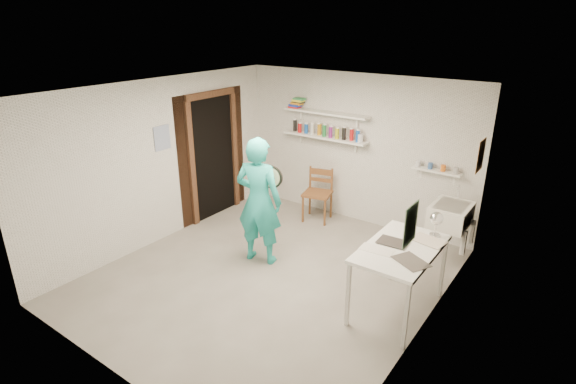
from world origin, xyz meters
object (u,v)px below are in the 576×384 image
Objects in this scene: belfast_sink at (450,215)px; wall_clock at (271,177)px; wooden_chair at (317,194)px; work_table at (398,279)px; man at (259,201)px; desk_lamp at (437,218)px.

belfast_sink is 2.46m from wall_clock.
wooden_chair reaches higher than work_table.
wall_clock is at bearing -117.27° from man.
wall_clock reaches higher than belfast_sink.
wall_clock is 2.18m from desk_lamp.
desk_lamp reaches higher than belfast_sink.
desk_lamp is (2.16, 0.28, -0.14)m from wall_clock.
man is 2.27m from desk_lamp.
work_table is 8.00× the size of desk_lamp.
man is 1.88× the size of wooden_chair.
man is (-2.12, -1.45, 0.18)m from belfast_sink.
man is at bearing -167.45° from desk_lamp.
wooden_chair is 0.76× the size of work_table.
wall_clock is at bearing -99.51° from wooden_chair.
desk_lamp is (2.21, 0.49, 0.16)m from man.
work_table is (2.07, -1.59, -0.06)m from wooden_chair.
work_table is at bearing -94.34° from belfast_sink.
belfast_sink is 0.49× the size of work_table.
wall_clock reaches higher than wooden_chair.
wooden_chair is at bearing 154.28° from desk_lamp.
man is 2.06m from work_table.
wall_clock is 2.11m from work_table.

